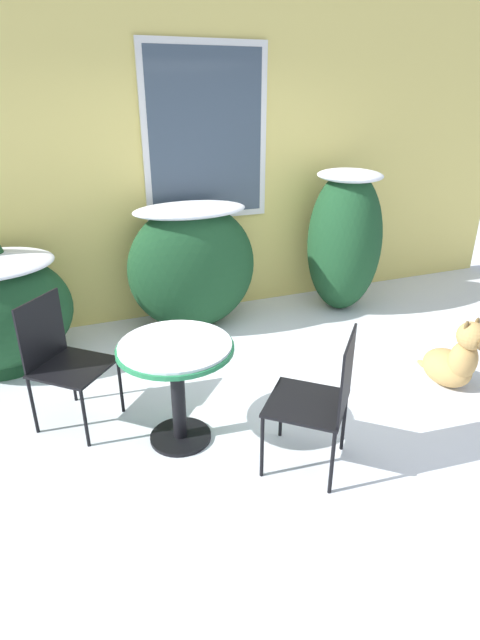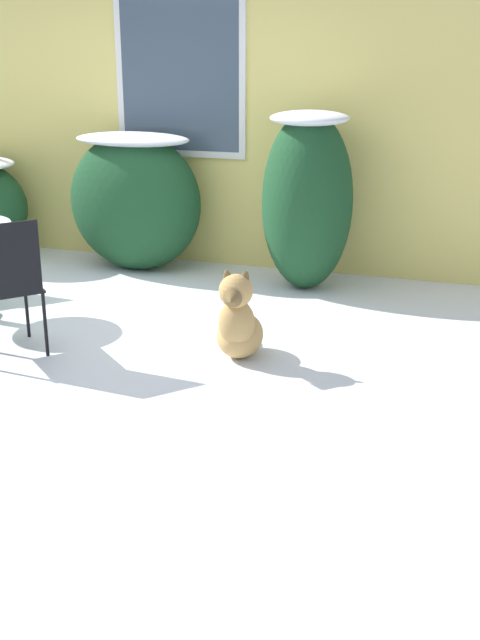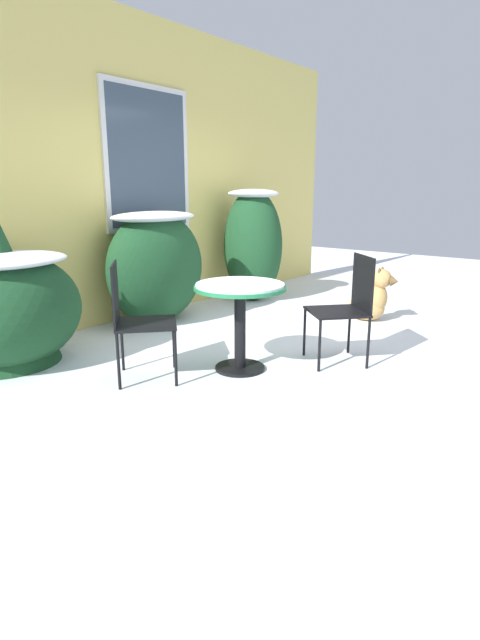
% 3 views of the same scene
% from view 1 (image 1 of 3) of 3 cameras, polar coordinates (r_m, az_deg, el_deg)
% --- Properties ---
extents(ground_plane, '(16.00, 16.00, 0.00)m').
position_cam_1_polar(ground_plane, '(3.76, 3.38, -11.25)').
color(ground_plane, white).
extents(house_wall, '(8.00, 0.10, 3.37)m').
position_cam_1_polar(house_wall, '(5.15, -6.67, 18.84)').
color(house_wall, '#E5D16B').
rests_on(house_wall, ground_plane).
extents(shrub_middle, '(1.27, 0.74, 1.26)m').
position_cam_1_polar(shrub_middle, '(4.91, -5.48, 6.34)').
color(shrub_middle, '#194223').
rests_on(shrub_middle, ground_plane).
extents(shrub_right, '(0.76, 0.81, 1.50)m').
position_cam_1_polar(shrub_right, '(5.45, 11.85, 9.09)').
color(shrub_right, '#194223').
rests_on(shrub_right, ground_plane).
extents(patio_table, '(0.76, 0.76, 0.74)m').
position_cam_1_polar(patio_table, '(3.28, -7.28, -5.24)').
color(patio_table, black).
rests_on(patio_table, ground_plane).
extents(patio_chair_near_table, '(0.66, 0.66, 0.94)m').
position_cam_1_polar(patio_chair_near_table, '(3.69, -19.67, -4.00)').
color(patio_chair_near_table, black).
rests_on(patio_chair_near_table, ground_plane).
extents(patio_chair_far_side, '(0.66, 0.66, 0.94)m').
position_cam_1_polar(patio_chair_far_side, '(3.09, 9.26, -8.66)').
color(patio_chair_far_side, black).
rests_on(patio_chair_far_side, ground_plane).
extents(dog, '(0.37, 0.65, 0.64)m').
position_cam_1_polar(dog, '(4.36, 23.35, -4.27)').
color(dog, tan).
rests_on(dog, ground_plane).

